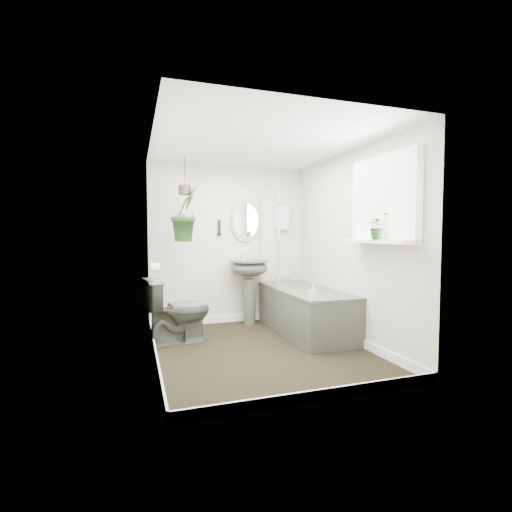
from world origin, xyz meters
name	(u,v)px	position (x,y,z in m)	size (l,w,h in m)	color
floor	(260,350)	(0.00, 0.00, -0.01)	(2.30, 2.80, 0.02)	black
ceiling	(260,142)	(0.00, 0.00, 2.31)	(2.30, 2.80, 0.02)	white
wall_back	(229,245)	(0.00, 1.41, 1.15)	(2.30, 0.02, 2.30)	beige
wall_front	(321,254)	(0.00, -1.41, 1.15)	(2.30, 0.02, 2.30)	beige
wall_left	(152,249)	(-1.16, 0.00, 1.15)	(0.02, 2.80, 2.30)	beige
wall_right	(351,247)	(1.16, 0.00, 1.15)	(0.02, 2.80, 2.30)	beige
skirting	(260,345)	(0.00, 0.00, 0.05)	(2.30, 2.80, 0.10)	white
bathtub	(305,311)	(0.80, 0.50, 0.29)	(0.72, 1.72, 0.58)	#404439
bath_screen	(269,236)	(0.47, 0.99, 1.28)	(0.04, 0.72, 1.40)	silver
shower_box	(281,218)	(0.80, 1.34, 1.55)	(0.20, 0.10, 0.35)	white
oval_mirror	(246,221)	(0.24, 1.37, 1.50)	(0.46, 0.03, 0.62)	tan
wall_sconce	(219,227)	(-0.16, 1.36, 1.40)	(0.04, 0.04, 0.22)	black
toilet_roll_holder	(155,268)	(-1.10, 0.70, 0.90)	(0.11, 0.11, 0.11)	white
window_recess	(384,200)	(1.09, -0.70, 1.65)	(0.08, 1.00, 0.90)	white
window_sill	(377,241)	(1.02, -0.70, 1.23)	(0.18, 1.00, 0.04)	white
window_blinds	(380,200)	(1.04, -0.70, 1.65)	(0.01, 0.86, 0.76)	white
toilet	(178,310)	(-0.85, 0.57, 0.39)	(0.44, 0.77, 0.79)	#404439
pedestal_sink	(249,292)	(0.24, 1.19, 0.47)	(0.55, 0.47, 0.93)	#404439
sill_plant	(378,226)	(0.97, -0.78, 1.38)	(0.23, 0.20, 0.26)	black
hanging_plant	(185,214)	(-0.70, 0.95, 1.57)	(0.40, 0.32, 0.72)	black
soap_bottle	(313,293)	(0.51, -0.29, 0.67)	(0.08, 0.08, 0.17)	black
hanging_pot	(185,190)	(-0.70, 0.95, 1.87)	(0.16, 0.16, 0.12)	#352921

